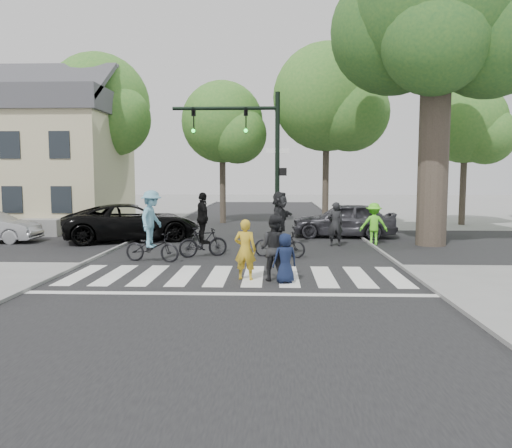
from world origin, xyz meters
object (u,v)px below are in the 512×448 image
at_px(pedestrian_adult, 274,248).
at_px(car_grey, 344,220).
at_px(traffic_signal, 255,148).
at_px(car_suv, 132,222).
at_px(pedestrian_woman, 245,250).
at_px(cyclist_right, 280,228).
at_px(cyclist_mid, 203,231).
at_px(pedestrian_child, 285,258).
at_px(eucalyptus, 438,18).
at_px(cyclist_left, 152,231).

xyz_separation_m(pedestrian_adult, car_grey, (3.21, 9.66, -0.10)).
relative_size(traffic_signal, car_suv, 1.03).
bearing_deg(pedestrian_woman, cyclist_right, -94.24).
height_order(traffic_signal, cyclist_mid, traffic_signal).
bearing_deg(pedestrian_woman, traffic_signal, -80.27).
distance_m(traffic_signal, pedestrian_child, 6.97).
height_order(eucalyptus, car_grey, eucalyptus).
bearing_deg(cyclist_right, pedestrian_woman, -104.55).
distance_m(pedestrian_child, cyclist_mid, 5.02).
relative_size(cyclist_mid, car_suv, 0.39).
xyz_separation_m(traffic_signal, pedestrian_adult, (0.73, -5.79, -2.99)).
height_order(traffic_signal, pedestrian_adult, traffic_signal).
xyz_separation_m(car_suv, car_grey, (9.44, 1.55, -0.00)).
bearing_deg(cyclist_right, cyclist_left, -166.19).
height_order(eucalyptus, cyclist_left, eucalyptus).
bearing_deg(cyclist_left, pedestrian_child, -35.81).
distance_m(pedestrian_child, car_grey, 10.38).
bearing_deg(car_grey, eucalyptus, 59.36).
height_order(cyclist_right, car_suv, cyclist_right).
bearing_deg(pedestrian_adult, traffic_signal, -59.09).
distance_m(eucalyptus, cyclist_right, 10.74).
bearing_deg(pedestrian_adult, pedestrian_child, 158.63).
relative_size(pedestrian_adult, car_suv, 0.31).
distance_m(cyclist_mid, cyclist_right, 2.69).
bearing_deg(traffic_signal, pedestrian_adult, -82.79).
xyz_separation_m(pedestrian_adult, car_suv, (-6.23, 8.11, -0.09)).
xyz_separation_m(pedestrian_child, cyclist_right, (-0.10, 4.17, 0.36)).
bearing_deg(pedestrian_woman, eucalyptus, -124.92).
distance_m(pedestrian_child, cyclist_left, 5.36).
bearing_deg(eucalyptus, traffic_signal, -168.44).
bearing_deg(cyclist_left, traffic_signal, 41.75).
height_order(pedestrian_woman, cyclist_mid, cyclist_mid).
bearing_deg(cyclist_left, pedestrian_woman, -40.22).
bearing_deg(cyclist_mid, pedestrian_woman, -65.77).
height_order(cyclist_left, car_suv, cyclist_left).
height_order(pedestrian_woman, cyclist_left, cyclist_left).
distance_m(eucalyptus, pedestrian_adult, 12.69).
relative_size(traffic_signal, pedestrian_adult, 3.31).
relative_size(eucalyptus, cyclist_mid, 5.71).
xyz_separation_m(traffic_signal, pedestrian_woman, (-0.06, -5.71, -3.06)).
distance_m(traffic_signal, cyclist_left, 5.29).
relative_size(eucalyptus, cyclist_left, 5.46).
height_order(traffic_signal, pedestrian_child, traffic_signal).
height_order(eucalyptus, car_suv, eucalyptus).
xyz_separation_m(traffic_signal, cyclist_mid, (-1.76, -1.92, -2.97)).
bearing_deg(car_grey, cyclist_right, -21.63).
height_order(eucalyptus, pedestrian_adult, eucalyptus).
bearing_deg(pedestrian_adult, car_suv, -28.79).
distance_m(traffic_signal, pedestrian_adult, 6.56).
relative_size(cyclist_left, car_suv, 0.41).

